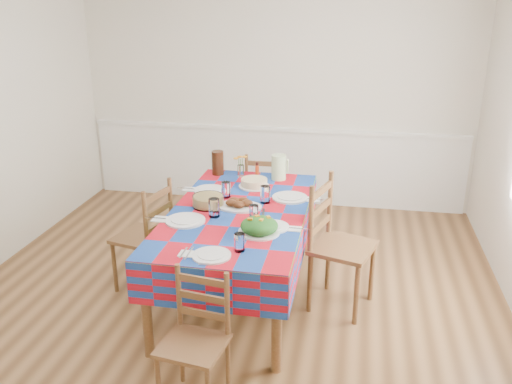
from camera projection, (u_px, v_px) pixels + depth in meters
room at (221, 147)px, 3.87m from camera, size 4.58×5.08×2.78m
wainscot at (274, 163)px, 6.46m from camera, size 4.41×0.06×0.92m
dining_table at (239, 220)px, 4.32m from camera, size 1.07×1.98×0.77m
setting_near_head at (221, 250)px, 3.55m from camera, size 0.42×0.28×0.12m
setting_left_near at (195, 216)px, 4.09m from camera, size 0.55×0.33×0.15m
setting_left_far at (215, 190)px, 4.64m from camera, size 0.51×0.30×0.13m
setting_right_near at (266, 221)px, 4.00m from camera, size 0.47×0.27×0.12m
setting_right_far at (282, 196)px, 4.49m from camera, size 0.56×0.32×0.14m
meat_platter at (239, 204)px, 4.33m from camera, size 0.36×0.26×0.07m
salad_platter at (259, 226)px, 3.86m from camera, size 0.30×0.30×0.13m
pasta_bowl at (208, 201)px, 4.35m from camera, size 0.25×0.25×0.09m
cake at (254, 183)px, 4.79m from camera, size 0.27×0.27×0.08m
serving_utensils at (259, 217)px, 4.15m from camera, size 0.15×0.33×0.01m
flower_vase at (241, 167)px, 5.06m from camera, size 0.13×0.11×0.21m
hot_sauce at (257, 170)px, 5.02m from camera, size 0.04×0.04×0.15m
green_pitcher at (279, 167)px, 4.96m from camera, size 0.13×0.13×0.23m
tea_pitcher at (218, 163)px, 5.10m from camera, size 0.11×0.11×0.23m
name_card at (204, 263)px, 3.42m from camera, size 0.07×0.02×0.02m
chair_near at (195, 341)px, 3.25m from camera, size 0.42×0.41×0.85m
chair_far at (265, 195)px, 5.55m from camera, size 0.40×0.38×0.90m
chair_left at (147, 237)px, 4.52m from camera, size 0.49×0.51×0.95m
chair_right at (337, 246)px, 4.25m from camera, size 0.56×0.58×1.06m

